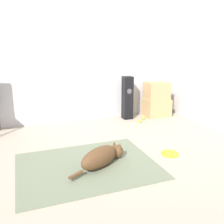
# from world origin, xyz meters

# --- Properties ---
(ground_plane) EXTENTS (12.00, 12.00, 0.00)m
(ground_plane) POSITION_xyz_m (0.00, 0.00, 0.00)
(ground_plane) COLOR #B2A38E
(wall_back) EXTENTS (8.00, 0.06, 2.55)m
(wall_back) POSITION_xyz_m (0.00, 2.10, 1.27)
(wall_back) COLOR silver
(wall_back) RESTS_ON ground_plane
(area_rug) EXTENTS (1.76, 1.38, 0.01)m
(area_rug) POSITION_xyz_m (-0.02, 0.01, 0.01)
(area_rug) COLOR slate
(area_rug) RESTS_ON ground_plane
(dog) EXTENTS (0.85, 0.53, 0.27)m
(dog) POSITION_xyz_m (0.15, -0.07, 0.14)
(dog) COLOR brown
(dog) RESTS_ON area_rug
(frisbee) EXTENTS (0.25, 0.25, 0.03)m
(frisbee) POSITION_xyz_m (1.18, -0.07, 0.01)
(frisbee) COLOR yellow
(frisbee) RESTS_ON ground_plane
(cardboard_box_lower) EXTENTS (0.54, 0.40, 0.38)m
(cardboard_box_lower) POSITION_xyz_m (2.04, 1.77, 0.19)
(cardboard_box_lower) COLOR tan
(cardboard_box_lower) RESTS_ON ground_plane
(cardboard_box_upper) EXTENTS (0.49, 0.37, 0.37)m
(cardboard_box_upper) POSITION_xyz_m (2.03, 1.78, 0.57)
(cardboard_box_upper) COLOR tan
(cardboard_box_upper) RESTS_ON cardboard_box_lower
(floor_speaker) EXTENTS (0.19, 0.20, 0.90)m
(floor_speaker) POSITION_xyz_m (1.35, 1.82, 0.45)
(floor_speaker) COLOR black
(floor_speaker) RESTS_ON ground_plane
(tennis_ball_by_boxes) EXTENTS (0.07, 0.07, 0.07)m
(tennis_ball_by_boxes) POSITION_xyz_m (1.65, 1.64, 0.03)
(tennis_ball_by_boxes) COLOR #C6E033
(tennis_ball_by_boxes) RESTS_ON ground_plane
(tennis_ball_near_speaker) EXTENTS (0.07, 0.07, 0.07)m
(tennis_ball_near_speaker) POSITION_xyz_m (1.46, 1.44, 0.03)
(tennis_ball_near_speaker) COLOR #C6E033
(tennis_ball_near_speaker) RESTS_ON ground_plane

